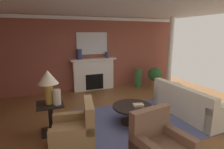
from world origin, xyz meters
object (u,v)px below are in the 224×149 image
(sofa, at_px, (189,105))
(table_lamp, at_px, (48,80))
(vase_mantel_left, at_px, (79,54))
(fireplace, at_px, (94,75))
(potted_plant, at_px, (155,76))
(vase_on_side_table, at_px, (57,97))
(vase_tall_corner, at_px, (138,78))
(armchair_near_window, at_px, (75,134))
(mantel_mirror, at_px, (92,43))
(vase_mantel_right, at_px, (107,55))
(side_table, at_px, (51,116))
(coffee_table, at_px, (132,110))

(sofa, bearing_deg, table_lamp, 173.21)
(sofa, relative_size, vase_mantel_left, 5.64)
(fireplace, height_order, vase_mantel_left, vase_mantel_left)
(potted_plant, bearing_deg, vase_on_side_table, -150.68)
(vase_on_side_table, relative_size, vase_tall_corner, 0.43)
(fireplace, height_order, vase_on_side_table, fireplace)
(armchair_near_window, xyz_separation_m, potted_plant, (3.86, 2.96, 0.19))
(sofa, bearing_deg, mantel_mirror, 117.78)
(sofa, bearing_deg, potted_plant, 75.39)
(vase_mantel_right, bearing_deg, mantel_mirror, 162.82)
(vase_mantel_right, bearing_deg, potted_plant, -16.78)
(vase_on_side_table, distance_m, vase_mantel_right, 3.66)
(fireplace, distance_m, side_table, 3.34)
(fireplace, xyz_separation_m, side_table, (-1.81, -2.81, -0.19))
(vase_on_side_table, distance_m, potted_plant, 4.72)
(sofa, xyz_separation_m, vase_on_side_table, (-3.42, 0.31, 0.57))
(mantel_mirror, height_order, side_table, mantel_mirror)
(coffee_table, relative_size, vase_on_side_table, 3.02)
(mantel_mirror, bearing_deg, vase_on_side_table, -118.54)
(vase_mantel_left, xyz_separation_m, vase_tall_corner, (2.40, -0.25, -1.06))
(table_lamp, relative_size, potted_plant, 0.90)
(mantel_mirror, xyz_separation_m, vase_mantel_left, (-0.55, -0.17, -0.38))
(side_table, relative_size, vase_tall_corner, 0.92)
(sofa, xyz_separation_m, vase_tall_corner, (0.08, 2.93, 0.08))
(side_table, bearing_deg, potted_plant, 27.19)
(armchair_near_window, bearing_deg, potted_plant, 37.52)
(mantel_mirror, bearing_deg, vase_mantel_left, -162.82)
(fireplace, height_order, mantel_mirror, mantel_mirror)
(coffee_table, bearing_deg, fireplace, 92.25)
(armchair_near_window, distance_m, side_table, 0.88)
(potted_plant, bearing_deg, vase_mantel_left, 169.20)
(coffee_table, height_order, vase_mantel_right, vase_mantel_right)
(fireplace, distance_m, coffee_table, 3.07)
(armchair_near_window, bearing_deg, sofa, 6.33)
(vase_mantel_left, height_order, vase_mantel_right, vase_mantel_left)
(armchair_near_window, bearing_deg, vase_tall_corner, 45.24)
(mantel_mirror, relative_size, vase_on_side_table, 3.66)
(side_table, distance_m, vase_tall_corner, 4.43)
(coffee_table, distance_m, vase_mantel_right, 3.21)
(table_lamp, relative_size, vase_tall_corner, 0.98)
(side_table, relative_size, vase_mantel_right, 2.91)
(armchair_near_window, bearing_deg, vase_on_side_table, 110.46)
(armchair_near_window, relative_size, potted_plant, 1.14)
(coffee_table, bearing_deg, sofa, -6.02)
(coffee_table, xyz_separation_m, vase_mantel_right, (0.43, 3.01, 1.04))
(table_lamp, bearing_deg, vase_mantel_right, 49.46)
(armchair_near_window, bearing_deg, mantel_mirror, 69.14)
(fireplace, bearing_deg, mantel_mirror, 90.00)
(vase_mantel_left, bearing_deg, coffee_table, -77.44)
(armchair_near_window, distance_m, vase_mantel_left, 3.81)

